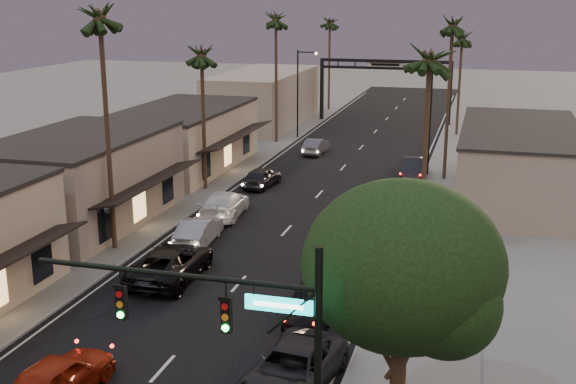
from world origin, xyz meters
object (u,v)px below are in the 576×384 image
Objects in this scene: traffic_signal at (250,334)px; oncoming_pickup at (171,263)px; palm_rb at (453,20)px; arch at (385,75)px; corner_tree at (405,273)px; streetlight_left at (300,87)px; palm_lb at (99,11)px; oncoming_silver at (199,231)px; palm_ra at (430,51)px; oncoming_red at (58,378)px; curbside_black at (311,304)px; curbside_near at (293,369)px; palm_ld at (276,16)px; palm_far at (330,19)px; streetlight_right at (427,111)px; palm_rc at (462,34)px; palm_lc at (201,49)px.

oncoming_pickup is (-9.27, 14.74, -4.21)m from traffic_signal.
arch is at bearing 108.30° from palm_rb.
corner_tree is at bearing 137.86° from oncoming_pickup.
palm_lb is (-1.68, -36.00, 8.06)m from streetlight_left.
palm_lb is 3.16× the size of oncoming_silver.
palm_ra is at bearing 6.63° from palm_lb.
curbside_black is at bearing -122.64° from oncoming_red.
arch is at bearing 102.81° from curbside_near.
palm_ld is 23.02m from palm_far.
arch is 25.94m from streetlight_right.
palm_rc is at bearing -39.64° from palm_far.
palm_rc is (17.20, 9.00, -1.95)m from palm_ld.
palm_lb is at bearing 141.17° from corner_tree.
palm_ld is (-8.60, -15.00, 6.88)m from arch.
palm_lb reaches higher than arch.
streetlight_right is 29.47m from curbside_black.
corner_tree is 0.98× the size of streetlight_left.
oncoming_silver is (-12.91, -19.74, -11.62)m from palm_rb.
curbside_black is (4.51, -54.00, -4.82)m from arch.
traffic_signal reaches higher than oncoming_pickup.
curbside_near is (13.89, -26.08, -9.66)m from palm_lc.
palm_ld is 2.95× the size of oncoming_silver.
palm_rb is 26.30m from oncoming_silver.
oncoming_silver is at bearing -123.19° from palm_rb.
arch is at bearing 75.80° from palm_lc.
traffic_signal is at bearing -65.94° from palm_lc.
palm_ld is 2.25× the size of oncoming_pickup.
palm_rb reaches higher than palm_lc.
streetlight_left is 0.74× the size of palm_rc.
palm_far is (-16.90, 14.00, 0.97)m from palm_rc.
oncoming_silver is (4.29, -30.74, -11.62)m from palm_ld.
oncoming_silver is (2.61, -33.74, -4.54)m from streetlight_left.
streetlight_left is 22.65m from palm_lc.
corner_tree is 51.28m from palm_ld.
palm_lb is 14.30m from palm_lc.
streetlight_right reaches higher than oncoming_silver.
palm_lc is 2.54× the size of oncoming_silver.
palm_rc is at bearing 84.95° from streetlight_right.
palm_rc is at bearing 94.27° from curbside_near.
oncoming_silver is (-4.31, -45.74, -4.74)m from arch.
arch is at bearing 94.93° from traffic_signal.
curbside_black is at bearing -94.87° from palm_rc.
curbside_near is (13.59, -68.08, -10.63)m from palm_far.
oncoming_red is (4.27, -51.00, -4.49)m from streetlight_left.
palm_rc is 1.93× the size of oncoming_pickup.
oncoming_red is at bearing -123.50° from palm_ra.
palm_lb reaches higher than curbside_black.
oncoming_red reaches higher than oncoming_silver.
palm_far is 2.09× the size of oncoming_pickup.
palm_rb is (8.60, -26.00, 6.88)m from arch.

